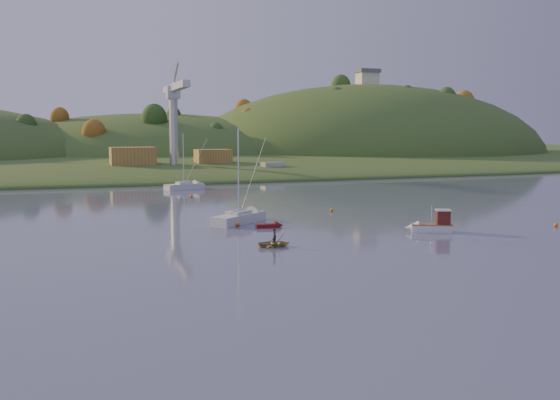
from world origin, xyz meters
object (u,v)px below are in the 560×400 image
object	(u,v)px
fishing_boat	(428,225)
sailboat_near	(239,217)
canoe	(275,243)
sailboat_far	(184,186)
red_tender	(273,225)

from	to	relation	value
fishing_boat	sailboat_near	xyz separation A→B (m)	(-18.45, 13.37, 0.00)
canoe	fishing_boat	bearing A→B (deg)	-78.98
sailboat_far	canoe	world-z (taller)	sailboat_far
canoe	red_tender	world-z (taller)	red_tender
sailboat_near	red_tender	distance (m)	5.44
sailboat_far	canoe	distance (m)	62.96
fishing_boat	canoe	xyz separation A→B (m)	(-19.35, -2.86, -0.42)
canoe	red_tender	xyz separation A→B (m)	(3.79, 11.65, -0.10)
red_tender	sailboat_far	bearing A→B (deg)	98.84
canoe	sailboat_near	bearing A→B (deg)	-0.58
fishing_boat	canoe	distance (m)	19.57
sailboat_far	red_tender	xyz separation A→B (m)	(0.91, -51.24, -0.48)
red_tender	canoe	bearing A→B (deg)	-100.21
fishing_boat	sailboat_near	world-z (taller)	sailboat_near
canoe	red_tender	bearing A→B (deg)	-15.41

